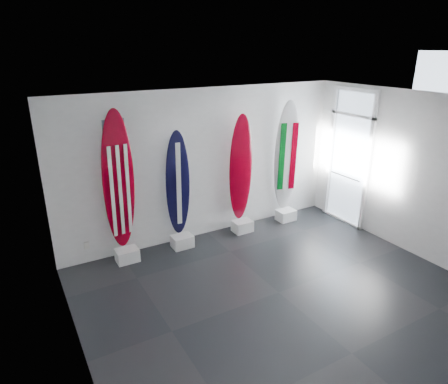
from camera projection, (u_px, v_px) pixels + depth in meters
floor at (279, 292)px, 6.33m from camera, size 6.00×6.00×0.00m
ceiling at (290, 103)px, 5.28m from camera, size 6.00×6.00×0.00m
wall_back at (206, 165)px, 7.84m from camera, size 6.00×0.00×6.00m
wall_front at (445, 293)px, 3.77m from camera, size 6.00×0.00×6.00m
wall_left at (71, 257)px, 4.41m from camera, size 0.00×5.00×5.00m
wall_right at (414, 175)px, 7.20m from camera, size 0.00×5.00×5.00m
display_block_usa at (127, 255)px, 7.22m from camera, size 0.40×0.30×0.24m
surfboard_usa at (119, 182)px, 6.81m from camera, size 0.60×0.27×2.55m
display_block_navy at (182, 241)px, 7.73m from camera, size 0.40×0.30×0.24m
surfboard_navy at (178, 184)px, 7.40m from camera, size 0.48×0.21×2.08m
display_block_swiss at (242, 226)px, 8.38m from camera, size 0.40×0.30×0.24m
surfboard_swiss at (241, 169)px, 8.02m from camera, size 0.52×0.22×2.26m
display_block_italy at (286, 215)px, 8.92m from camera, size 0.40×0.30×0.24m
surfboard_italy at (286, 157)px, 8.53m from camera, size 0.58×0.34×2.45m
wall_outlet at (87, 245)px, 7.08m from camera, size 0.09×0.02×0.13m
glass_door at (349, 159)px, 8.47m from camera, size 0.12×1.16×2.85m
balcony at (384, 189)px, 9.41m from camera, size 2.80×2.20×1.20m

